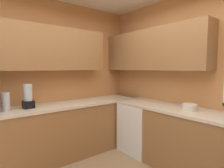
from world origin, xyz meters
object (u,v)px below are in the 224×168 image
object	(u,v)px
kettle	(6,102)
bowl	(190,107)
blender_appliance	(28,97)
dishwasher	(141,128)

from	to	relation	value
kettle	bowl	xyz separation A→B (m)	(1.53, 2.02, -0.08)
kettle	bowl	bearing A→B (deg)	52.96
blender_appliance	bowl	bearing A→B (deg)	48.18
bowl	blender_appliance	size ratio (longest dim) A/B	0.55
dishwasher	kettle	size ratio (longest dim) A/B	3.33
dishwasher	blender_appliance	size ratio (longest dim) A/B	2.38
blender_appliance	kettle	bearing A→B (deg)	-86.12
bowl	blender_appliance	xyz separation A→B (m)	(-1.55, -1.73, 0.12)
blender_appliance	dishwasher	bearing A→B (deg)	68.77
dishwasher	bowl	world-z (taller)	bowl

